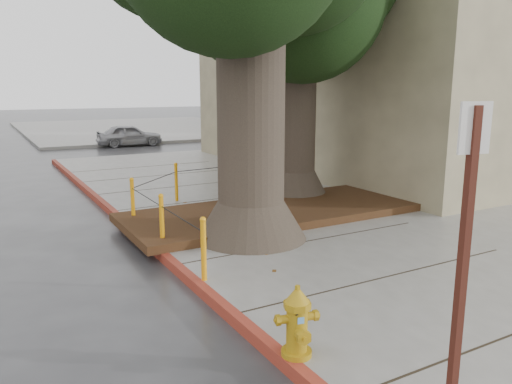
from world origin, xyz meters
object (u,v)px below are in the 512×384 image
at_px(car_silver, 129,135).
at_px(car_red, 261,131).
at_px(fire_hydrant, 297,322).
at_px(signpost, 463,260).

height_order(car_silver, car_red, car_red).
height_order(fire_hydrant, car_red, car_red).
bearing_deg(fire_hydrant, car_red, 74.33).
xyz_separation_m(fire_hydrant, car_red, (11.16, 20.03, 0.03)).
height_order(signpost, car_silver, signpost).
xyz_separation_m(fire_hydrant, car_silver, (4.11, 21.09, 0.02)).
bearing_deg(car_red, car_silver, 85.68).
bearing_deg(fire_hydrant, signpost, -64.68).
distance_m(signpost, car_red, 24.23).
relative_size(fire_hydrant, signpost, 0.29).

